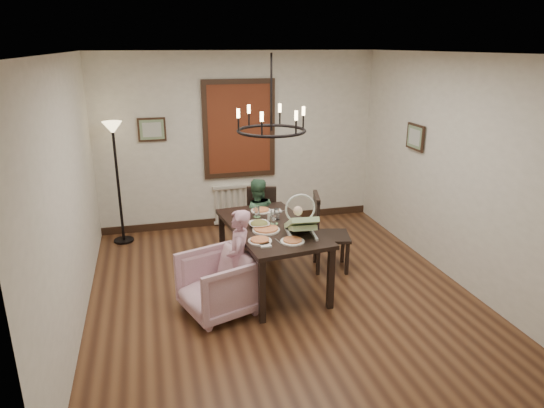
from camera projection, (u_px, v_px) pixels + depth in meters
name	position (u px, v px, depth m)	size (l,w,h in m)	color
room_shell	(272.00, 174.00, 5.84)	(4.51, 5.00, 2.81)	brown
dining_table	(271.00, 232.00, 5.91)	(1.14, 1.78, 0.79)	black
chair_far	(262.00, 223.00, 6.87)	(0.42, 0.42, 0.96)	black
chair_right	(332.00, 232.00, 6.40)	(0.46, 0.46, 1.05)	black
armchair	(218.00, 284.00, 5.39)	(0.74, 0.76, 0.69)	beige
elderly_woman	(239.00, 268.00, 5.45)	(0.36, 0.23, 0.98)	#C78D9F
seated_man	(257.00, 225.00, 6.80)	(0.46, 0.36, 0.95)	#3D6648
baby_bouncer	(301.00, 221.00, 5.55)	(0.37, 0.51, 0.33)	#B1D895
salad_bowl	(259.00, 225.00, 5.82)	(0.30, 0.30, 0.07)	white
pizza_platter	(266.00, 229.00, 5.72)	(0.33, 0.33, 0.04)	tan
drinking_glass	(273.00, 222.00, 5.81)	(0.07, 0.07, 0.15)	silver
window_blinds	(239.00, 129.00, 7.70)	(1.00, 0.03, 1.40)	maroon
radiator	(241.00, 203.00, 8.11)	(0.92, 0.12, 0.62)	silver
picture_back	(152.00, 130.00, 7.37)	(0.42, 0.03, 0.36)	black
picture_right	(415.00, 137.00, 6.78)	(0.42, 0.03, 0.36)	black
floor_lamp	(118.00, 185.00, 7.18)	(0.30, 0.30, 1.80)	black
chandelier	(271.00, 131.00, 5.52)	(0.80, 0.80, 0.04)	black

